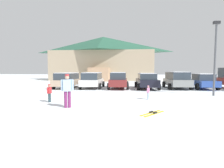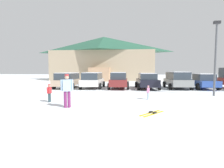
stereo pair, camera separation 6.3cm
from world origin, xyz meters
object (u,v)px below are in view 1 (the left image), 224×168
parked_white_suv (92,80)px  skier_child_in_red_jacket (49,92)px  parked_grey_wagon (177,79)px  skier_child_in_pink_snowsuit (148,92)px  ski_lodge (103,58)px  parked_maroon_van (119,80)px  pair_of_skis (153,113)px  skier_adult_in_blue_parka (67,89)px  parked_beige_suv (67,80)px  parked_black_sedan (147,81)px  lamp_post (215,54)px  parked_blue_hatchback (203,81)px

parked_white_suv → skier_child_in_red_jacket: size_ratio=4.35×
parked_grey_wagon → skier_child_in_pink_snowsuit: (-3.58, -7.30, -0.43)m
ski_lodge → parked_white_suv: (1.65, -17.51, -3.52)m
parked_maroon_van → skier_child_in_pink_snowsuit: (2.38, -6.99, -0.41)m
parked_white_suv → pair_of_skis: (4.99, -10.51, -0.88)m
ski_lodge → skier_adult_in_blue_parka: size_ratio=12.01×
skier_child_in_red_jacket → skier_child_in_pink_snowsuit: (5.83, 1.60, -0.09)m
parked_white_suv → pair_of_skis: bearing=-64.6°
skier_adult_in_blue_parka → parked_maroon_van: bearing=79.5°
skier_child_in_red_jacket → parked_beige_suv: bearing=103.7°
ski_lodge → pair_of_skis: (6.63, -28.02, -4.39)m
parked_black_sedan → skier_child_in_pink_snowsuit: 6.76m
parked_beige_suv → skier_adult_in_blue_parka: 10.29m
parked_beige_suv → parked_black_sedan: size_ratio=0.99×
parked_white_suv → parked_grey_wagon: size_ratio=1.04×
parked_maroon_van → parked_black_sedan: 2.88m
parked_black_sedan → pair_of_skis: parked_black_sedan is taller
parked_beige_suv → parked_maroon_van: size_ratio=0.94×
skier_adult_in_blue_parka → lamp_post: 10.75m
parked_maroon_van → lamp_post: bearing=-33.0°
skier_child_in_pink_snowsuit → skier_adult_in_blue_parka: bearing=-145.1°
lamp_post → skier_child_in_pink_snowsuit: bearing=-155.7°
ski_lodge → parked_maroon_van: (4.41, -17.28, -3.50)m
parked_maroon_van → lamp_post: (7.33, -4.76, 2.12)m
parked_blue_hatchback → skier_child_in_red_jacket: size_ratio=3.94×
skier_adult_in_blue_parka → lamp_post: (9.18, 5.19, 2.09)m
parked_black_sedan → skier_adult_in_blue_parka: bearing=-115.9°
pair_of_skis → parked_white_suv: bearing=115.4°
parked_maroon_van → pair_of_skis: (2.22, -10.74, -0.89)m
ski_lodge → parked_black_sedan: ski_lodge is taller
skier_child_in_red_jacket → skier_adult_in_blue_parka: bearing=-40.3°
parked_white_suv → skier_child_in_pink_snowsuit: (5.15, -6.76, -0.39)m
parked_white_suv → ski_lodge: bearing=95.4°
ski_lodge → parked_grey_wagon: bearing=-58.6°
lamp_post → parked_grey_wagon: bearing=105.2°
ski_lodge → pair_of_skis: size_ratio=15.19×
skier_child_in_pink_snowsuit → ski_lodge: bearing=105.6°
parked_blue_hatchback → skier_child_in_red_jacket: (-11.91, -8.81, -0.20)m
parked_beige_suv → skier_child_in_red_jacket: parked_beige_suv is taller
parked_maroon_van → parked_black_sedan: (2.87, -0.26, -0.09)m
parked_grey_wagon → skier_adult_in_blue_parka: 12.89m
parked_grey_wagon → parked_beige_suv: bearing=-176.9°
skier_child_in_pink_snowsuit → pair_of_skis: (-0.16, -3.74, -0.48)m
parked_white_suv → skier_adult_in_blue_parka: bearing=-84.6°
skier_child_in_red_jacket → pair_of_skis: 6.09m
skier_child_in_red_jacket → lamp_post: size_ratio=0.20×
parked_grey_wagon → lamp_post: size_ratio=0.81×
skier_adult_in_blue_parka → skier_child_in_red_jacket: (-1.60, 1.36, -0.35)m
parked_beige_suv → parked_black_sedan: parked_beige_suv is taller
parked_grey_wagon → pair_of_skis: size_ratio=3.31×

